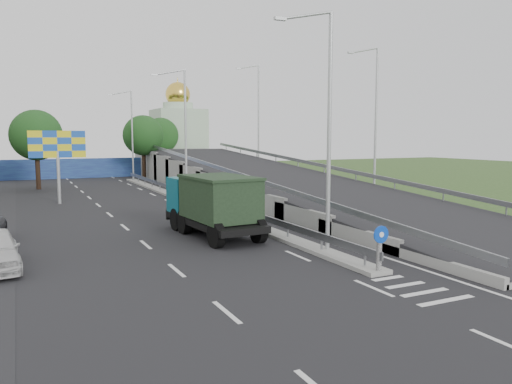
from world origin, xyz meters
TOP-DOWN VIEW (x-y plane):
  - ground at (0.00, 0.00)m, footprint 160.00×160.00m
  - road_surface at (-3.00, 20.00)m, footprint 26.00×90.00m
  - median at (0.00, 24.00)m, footprint 1.00×44.00m
  - overpass_ramp at (7.50, 24.00)m, footprint 10.00×50.00m
  - median_guardrail at (0.00, 24.00)m, footprint 0.09×44.00m
  - sign_bollard at (0.00, 2.17)m, footprint 0.64×0.23m
  - lamp_post_near at (0.11, 6.00)m, footprint 2.74×0.18m
  - lamp_post_mid at (0.11, 26.00)m, footprint 2.74×0.18m
  - lamp_post_far at (0.11, 46.00)m, footprint 2.74×0.18m
  - blue_wall at (-4.00, 52.00)m, footprint 30.00×0.50m
  - church at (10.00, 60.00)m, footprint 7.00×7.00m
  - billboard at (-9.00, 28.00)m, footprint 4.00×0.24m
  - tree_left_mid at (-10.00, 40.00)m, footprint 4.80×4.80m
  - tree_median_far at (2.00, 48.00)m, footprint 4.80×4.80m
  - tree_ramp_far at (6.00, 55.00)m, footprint 4.80×4.80m
  - dump_truck at (-2.84, 11.83)m, footprint 3.15×7.28m

SIDE VIEW (x-z plane):
  - ground at x=0.00m, z-range 0.00..0.00m
  - road_surface at x=-3.00m, z-range -0.02..0.02m
  - median at x=0.00m, z-range 0.00..0.20m
  - median_guardrail at x=0.00m, z-range 0.39..1.10m
  - sign_bollard at x=0.00m, z-range 0.20..1.87m
  - blue_wall at x=-4.00m, z-range 0.00..2.40m
  - dump_truck at x=-2.84m, z-range 0.17..3.30m
  - overpass_ramp at x=7.50m, z-range 0.00..3.50m
  - billboard at x=-9.00m, z-range 1.44..6.94m
  - tree_left_mid at x=-10.00m, z-range 1.38..8.98m
  - tree_median_far at x=2.00m, z-range 1.38..8.98m
  - tree_ramp_far at x=6.00m, z-range 1.38..8.98m
  - church at x=10.00m, z-range -1.59..12.21m
  - lamp_post_near at x=0.11m, z-range 0.77..10.85m
  - lamp_post_mid at x=0.11m, z-range 0.77..10.85m
  - lamp_post_far at x=0.11m, z-range 0.77..10.85m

